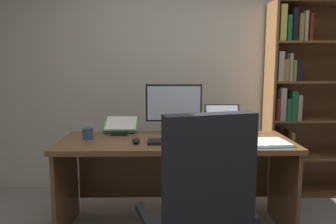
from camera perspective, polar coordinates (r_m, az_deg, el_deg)
The scene contains 12 objects.
wall_back at distance 3.60m, azimuth 2.83°, elevation 9.18°, with size 5.66×0.12×2.83m, color beige.
desk at distance 2.77m, azimuth 1.21°, elevation -8.53°, with size 1.84×0.70×0.76m.
bookshelf at distance 3.67m, azimuth 22.38°, elevation 1.84°, with size 1.00×0.34×1.97m.
monitor at distance 2.83m, azimuth 1.02°, elevation 0.52°, with size 0.48×0.16×0.43m.
laptop at distance 2.91m, azimuth 9.71°, elevation -2.68°, with size 0.32×0.32×0.24m.
keyboard at distance 2.52m, azimuth 1.28°, elevation -5.14°, with size 0.42×0.15×0.02m, color black.
computer_mouse at distance 2.53m, azimuth -5.56°, elevation -4.97°, with size 0.06×0.10×0.04m, color black.
reading_stand_with_book at distance 2.94m, azimuth -8.13°, elevation -2.28°, with size 0.29×0.28×0.13m.
open_binder at distance 2.58m, azimuth 15.35°, elevation -5.17°, with size 0.47×0.32×0.02m.
notepad at distance 2.67m, azimuth 8.17°, elevation -4.66°, with size 0.15×0.21×0.01m, color white.
pen at distance 2.67m, azimuth 8.60°, elevation -4.46°, with size 0.01×0.01×0.14m, color navy.
coffee_mug at distance 2.73m, azimuth -13.72°, elevation -3.64°, with size 0.08×0.08×0.09m, color #334C7A.
Camera 1 is at (-0.23, -1.56, 1.34)m, focal length 35.19 mm.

